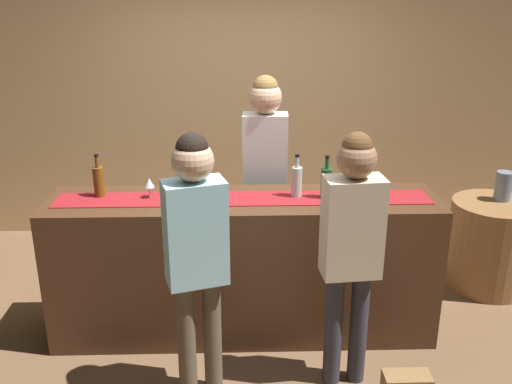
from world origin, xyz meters
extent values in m
plane|color=brown|center=(0.00, 0.00, 0.00)|extent=(10.00, 10.00, 0.00)
cube|color=tan|center=(0.00, 1.90, 1.45)|extent=(6.00, 0.12, 2.90)
cube|color=#472B19|center=(0.00, 0.00, 0.51)|extent=(2.66, 0.60, 1.02)
cube|color=maroon|center=(0.00, 0.00, 1.02)|extent=(2.53, 0.28, 0.01)
cylinder|color=#194723|center=(0.56, 0.00, 1.12)|extent=(0.07, 0.07, 0.21)
cylinder|color=#194723|center=(0.56, 0.00, 1.27)|extent=(0.03, 0.03, 0.08)
cylinder|color=black|center=(0.56, 0.00, 1.31)|extent=(0.03, 0.03, 0.02)
cylinder|color=brown|center=(-0.98, 0.08, 1.12)|extent=(0.07, 0.07, 0.21)
cylinder|color=brown|center=(-0.98, 0.08, 1.27)|extent=(0.03, 0.03, 0.08)
cylinder|color=black|center=(-0.98, 0.08, 1.31)|extent=(0.03, 0.03, 0.02)
cylinder|color=#B2C6C1|center=(0.36, 0.04, 1.12)|extent=(0.07, 0.07, 0.21)
cylinder|color=#B2C6C1|center=(0.36, 0.04, 1.27)|extent=(0.03, 0.03, 0.08)
cylinder|color=black|center=(0.36, 0.04, 1.31)|extent=(0.03, 0.03, 0.02)
cylinder|color=silver|center=(0.72, 0.04, 1.02)|extent=(0.06, 0.06, 0.00)
cylinder|color=silver|center=(0.72, 0.04, 1.06)|extent=(0.01, 0.01, 0.08)
cone|color=silver|center=(0.72, 0.04, 1.13)|extent=(0.07, 0.07, 0.06)
cylinder|color=silver|center=(-0.63, 0.04, 1.02)|extent=(0.06, 0.06, 0.00)
cylinder|color=silver|center=(-0.63, 0.04, 1.06)|extent=(0.01, 0.01, 0.08)
cone|color=silver|center=(-0.63, 0.04, 1.13)|extent=(0.07, 0.07, 0.06)
cylinder|color=silver|center=(0.96, 0.06, 1.02)|extent=(0.06, 0.06, 0.00)
cylinder|color=silver|center=(0.96, 0.06, 1.06)|extent=(0.01, 0.01, 0.08)
cone|color=silver|center=(0.96, 0.06, 1.13)|extent=(0.07, 0.07, 0.06)
cylinder|color=#26262B|center=(0.25, 0.58, 0.41)|extent=(0.11, 0.11, 0.83)
cylinder|color=#26262B|center=(0.09, 0.58, 0.41)|extent=(0.11, 0.11, 0.83)
cube|color=white|center=(0.17, 0.58, 1.15)|extent=(0.35, 0.22, 0.65)
sphere|color=#DBAD89|center=(0.17, 0.58, 1.60)|extent=(0.25, 0.25, 0.25)
sphere|color=olive|center=(0.17, 0.58, 1.67)|extent=(0.19, 0.19, 0.19)
cylinder|color=#33333D|center=(0.55, -0.61, 0.38)|extent=(0.11, 0.11, 0.76)
cylinder|color=#33333D|center=(0.71, -0.59, 0.38)|extent=(0.11, 0.11, 0.76)
cube|color=beige|center=(0.63, -0.60, 1.06)|extent=(0.36, 0.23, 0.60)
sphere|color=#9E7051|center=(0.63, -0.60, 1.48)|extent=(0.23, 0.23, 0.23)
sphere|color=brown|center=(0.63, -0.60, 1.54)|extent=(0.18, 0.18, 0.18)
cylinder|color=brown|center=(-0.35, -0.71, 0.39)|extent=(0.11, 0.11, 0.77)
cylinder|color=brown|center=(-0.20, -0.66, 0.39)|extent=(0.11, 0.11, 0.77)
cube|color=#99D1E0|center=(-0.27, -0.68, 1.08)|extent=(0.38, 0.29, 0.61)
sphere|color=#DBAD89|center=(-0.27, -0.68, 1.50)|extent=(0.23, 0.23, 0.23)
sphere|color=black|center=(-0.27, -0.68, 1.56)|extent=(0.18, 0.18, 0.18)
cylinder|color=olive|center=(2.04, 0.59, 0.37)|extent=(0.68, 0.68, 0.74)
cylinder|color=slate|center=(2.10, 0.66, 0.86)|extent=(0.13, 0.13, 0.24)
camera|label=1|loc=(-0.02, -3.58, 2.37)|focal=39.65mm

